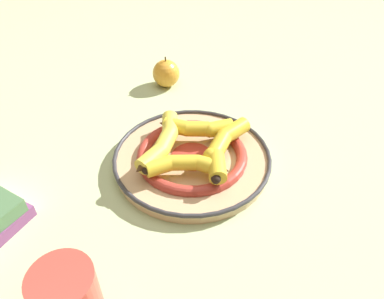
{
  "coord_description": "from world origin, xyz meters",
  "views": [
    {
      "loc": [
        -0.2,
        -0.61,
        0.55
      ],
      "look_at": [
        -0.03,
        -0.04,
        0.04
      ],
      "focal_mm": 35.0,
      "sensor_mm": 36.0,
      "label": 1
    }
  ],
  "objects_px": {
    "banana_a": "(186,165)",
    "banana_c": "(197,127)",
    "coffee_mug": "(69,297)",
    "apple": "(167,73)",
    "banana_d": "(223,146)",
    "banana_b": "(162,142)",
    "decorative_bowl": "(192,158)"
  },
  "relations": [
    {
      "from": "banana_a",
      "to": "banana_c",
      "type": "relative_size",
      "value": 1.0
    },
    {
      "from": "banana_c",
      "to": "coffee_mug",
      "type": "height_order",
      "value": "coffee_mug"
    },
    {
      "from": "coffee_mug",
      "to": "apple",
      "type": "distance_m",
      "value": 0.67
    },
    {
      "from": "banana_d",
      "to": "coffee_mug",
      "type": "xyz_separation_m",
      "value": [
        -0.32,
        -0.24,
        -0.0
      ]
    },
    {
      "from": "banana_d",
      "to": "apple",
      "type": "distance_m",
      "value": 0.36
    },
    {
      "from": "banana_b",
      "to": "decorative_bowl",
      "type": "bearing_deg",
      "value": -80.26
    },
    {
      "from": "banana_c",
      "to": "banana_a",
      "type": "bearing_deg",
      "value": -99.17
    },
    {
      "from": "coffee_mug",
      "to": "decorative_bowl",
      "type": "bearing_deg",
      "value": 93.04
    },
    {
      "from": "banana_c",
      "to": "apple",
      "type": "relative_size",
      "value": 1.92
    },
    {
      "from": "banana_a",
      "to": "banana_c",
      "type": "height_order",
      "value": "banana_c"
    },
    {
      "from": "banana_b",
      "to": "banana_c",
      "type": "bearing_deg",
      "value": -38.18
    },
    {
      "from": "banana_b",
      "to": "banana_a",
      "type": "bearing_deg",
      "value": -126.97
    },
    {
      "from": "banana_d",
      "to": "coffee_mug",
      "type": "height_order",
      "value": "coffee_mug"
    },
    {
      "from": "decorative_bowl",
      "to": "banana_a",
      "type": "distance_m",
      "value": 0.07
    },
    {
      "from": "banana_d",
      "to": "coffee_mug",
      "type": "distance_m",
      "value": 0.41
    },
    {
      "from": "banana_a",
      "to": "banana_b",
      "type": "height_order",
      "value": "banana_b"
    },
    {
      "from": "banana_b",
      "to": "banana_c",
      "type": "relative_size",
      "value": 1.06
    },
    {
      "from": "banana_c",
      "to": "banana_d",
      "type": "bearing_deg",
      "value": -48.24
    },
    {
      "from": "banana_c",
      "to": "apple",
      "type": "bearing_deg",
      "value": 107.29
    },
    {
      "from": "decorative_bowl",
      "to": "banana_c",
      "type": "xyz_separation_m",
      "value": [
        0.03,
        0.05,
        0.04
      ]
    },
    {
      "from": "banana_d",
      "to": "decorative_bowl",
      "type": "bearing_deg",
      "value": -71.51
    },
    {
      "from": "banana_a",
      "to": "coffee_mug",
      "type": "relative_size",
      "value": 1.34
    },
    {
      "from": "decorative_bowl",
      "to": "coffee_mug",
      "type": "distance_m",
      "value": 0.38
    },
    {
      "from": "banana_b",
      "to": "coffee_mug",
      "type": "xyz_separation_m",
      "value": [
        -0.21,
        -0.29,
        -0.0
      ]
    },
    {
      "from": "banana_a",
      "to": "apple",
      "type": "xyz_separation_m",
      "value": [
        0.06,
        0.39,
        -0.02
      ]
    },
    {
      "from": "decorative_bowl",
      "to": "banana_b",
      "type": "bearing_deg",
      "value": 156.99
    },
    {
      "from": "decorative_bowl",
      "to": "banana_c",
      "type": "bearing_deg",
      "value": 63.41
    },
    {
      "from": "banana_b",
      "to": "apple",
      "type": "xyz_separation_m",
      "value": [
        0.09,
        0.31,
        -0.02
      ]
    },
    {
      "from": "banana_d",
      "to": "apple",
      "type": "height_order",
      "value": "apple"
    },
    {
      "from": "decorative_bowl",
      "to": "banana_d",
      "type": "distance_m",
      "value": 0.07
    },
    {
      "from": "banana_a",
      "to": "apple",
      "type": "bearing_deg",
      "value": -82.52
    },
    {
      "from": "coffee_mug",
      "to": "banana_a",
      "type": "bearing_deg",
      "value": 89.83
    }
  ]
}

